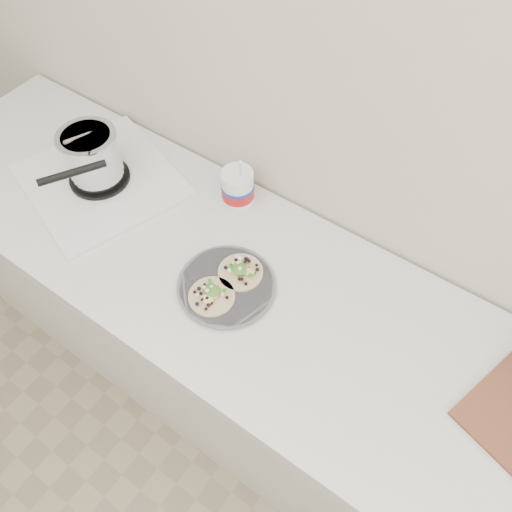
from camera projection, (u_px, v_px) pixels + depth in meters
The scene contains 4 objects.
counter at pixel (243, 343), 1.78m from camera, with size 2.44×0.66×0.90m.
stove at pixel (95, 165), 1.57m from camera, with size 0.59×0.57×0.23m.
taco_plate at pixel (226, 284), 1.38m from camera, with size 0.28×0.28×0.04m.
tub at pixel (238, 186), 1.53m from camera, with size 0.10×0.10×0.23m.
Camera 1 is at (0.50, 0.80, 2.07)m, focal length 35.00 mm.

